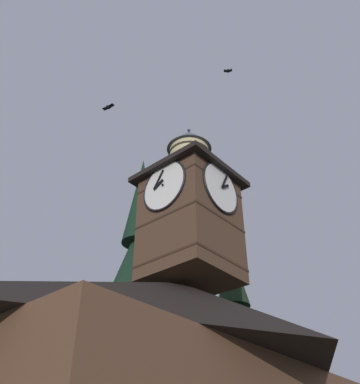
# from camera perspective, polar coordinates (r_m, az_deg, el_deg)

# --- Properties ---
(clock_tower) EXTENTS (4.15, 4.15, 8.51)m
(clock_tower) POSITION_cam_1_polar(r_m,az_deg,el_deg) (19.85, 1.34, -2.62)
(clock_tower) COLOR #4C3323
(clock_tower) RESTS_ON building_main
(pine_tree_behind) EXTENTS (5.67, 5.67, 17.49)m
(pine_tree_behind) POSITION_cam_1_polar(r_m,az_deg,el_deg) (20.85, -6.30, -20.42)
(pine_tree_behind) COLOR #473323
(pine_tree_behind) RESTS_ON ground_plane
(moon) EXTENTS (1.55, 1.55, 1.55)m
(moon) POSITION_cam_1_polar(r_m,az_deg,el_deg) (55.96, -20.61, -21.72)
(moon) COLOR silver
(flying_bird_high) EXTENTS (0.30, 0.74, 0.16)m
(flying_bird_high) POSITION_cam_1_polar(r_m,az_deg,el_deg) (24.38, -9.36, 10.90)
(flying_bird_high) COLOR black
(flying_bird_low) EXTENTS (0.39, 0.48, 0.14)m
(flying_bird_low) POSITION_cam_1_polar(r_m,az_deg,el_deg) (24.83, 6.29, 15.48)
(flying_bird_low) COLOR black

